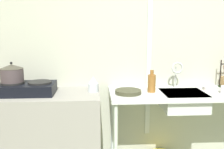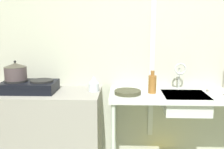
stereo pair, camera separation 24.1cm
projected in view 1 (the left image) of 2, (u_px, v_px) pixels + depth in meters
The scene contains 14 objects.
wall_back at pixel (154, 52), 2.73m from camera, with size 4.65×0.10×2.54m, color #B4B8A4.
wall_metal_strip at pixel (149, 41), 2.64m from camera, with size 0.05×0.01×2.03m, color silver.
counter_concrete at pixel (34, 140), 2.49m from camera, with size 1.29×0.54×0.92m, color gray.
counter_sink at pixel (190, 99), 2.51m from camera, with size 1.58×0.54×0.92m.
stove at pixel (27, 88), 2.39m from camera, with size 0.52×0.32×0.12m.
pot_on_left_burner at pixel (12, 73), 2.35m from camera, with size 0.21×0.21×0.19m.
percolator at pixel (93, 84), 2.47m from camera, with size 0.10×0.10×0.15m.
sink_basin at pixel (183, 101), 2.46m from camera, with size 0.41×0.37×0.16m, color silver.
faucet at pixel (177, 70), 2.59m from camera, with size 0.12×0.07×0.27m.
frying_pan at pixel (128, 92), 2.41m from camera, with size 0.25×0.25×0.03m, color #393A27.
cup_by_rack at pixel (224, 90), 2.41m from camera, with size 0.07×0.07×0.07m, color white.
small_bowl_on_drainboard at pixel (210, 88), 2.54m from camera, with size 0.15×0.15×0.04m, color white.
bottle_by_sink at pixel (152, 83), 2.45m from camera, with size 0.08×0.08×0.21m.
utensil_jar at pixel (224, 81), 2.72m from camera, with size 0.08×0.08×0.22m.
Camera 1 is at (-0.62, -0.99, 1.54)m, focal length 41.12 mm.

